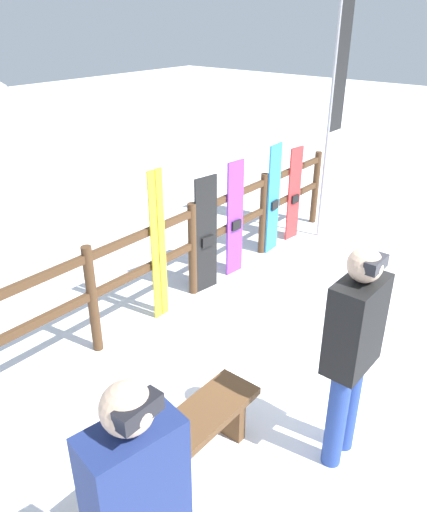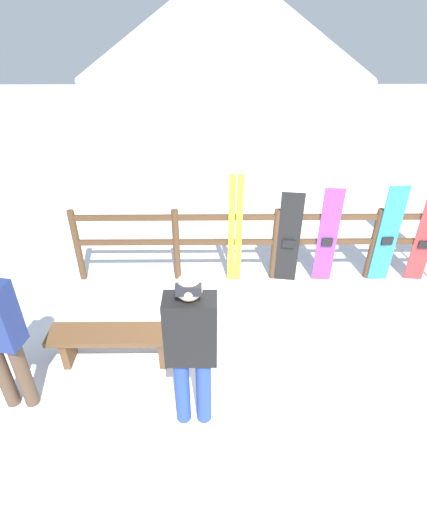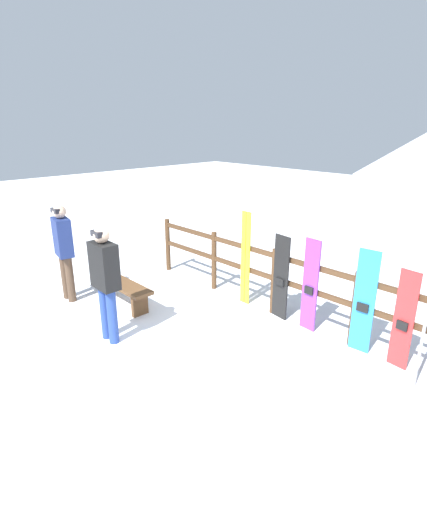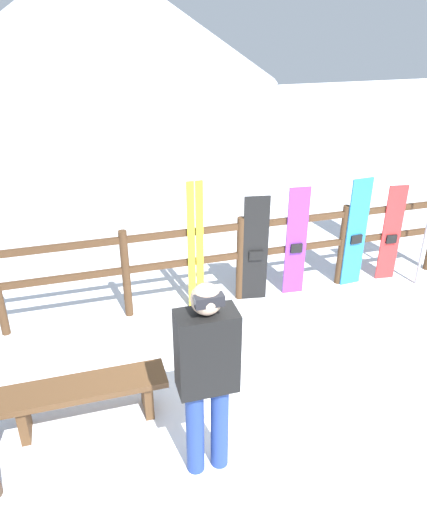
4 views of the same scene
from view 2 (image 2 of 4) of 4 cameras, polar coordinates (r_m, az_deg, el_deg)
name	(u,v)px [view 2 (image 2 of 4)]	position (r m, az deg, el deg)	size (l,w,h in m)	color
ground_plane	(295,377)	(4.76, 11.59, -16.59)	(40.00, 40.00, 0.00)	white
mountain_backdrop	(226,18)	(27.04, 1.75, 30.87)	(18.00, 18.00, 6.00)	silver
fence	(276,238)	(5.84, 8.87, 2.52)	(5.87, 0.10, 1.14)	#4C331E
bench	(114,339)	(4.74, -13.99, -11.50)	(1.46, 0.36, 0.44)	brown
person_black	(191,344)	(3.58, -3.20, -12.45)	(0.45, 0.25, 1.74)	navy
ski_pair_yellow	(235,231)	(5.65, 3.11, 3.60)	(0.20, 0.02, 1.67)	yellow
snowboard_black_stripe	(289,239)	(5.81, 10.69, 2.41)	(0.32, 0.09, 1.41)	black
snowboard_purple	(327,237)	(5.93, 15.96, 2.62)	(0.28, 0.07, 1.47)	purple
snowboard_blue	(388,236)	(6.22, 23.63, 2.67)	(0.30, 0.07, 1.51)	#288CE0
snowboard_red	(424,240)	(6.49, 27.89, 2.04)	(0.27, 0.08, 1.36)	red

